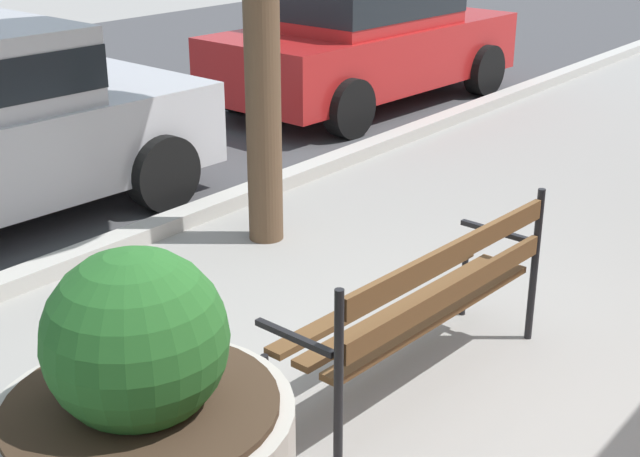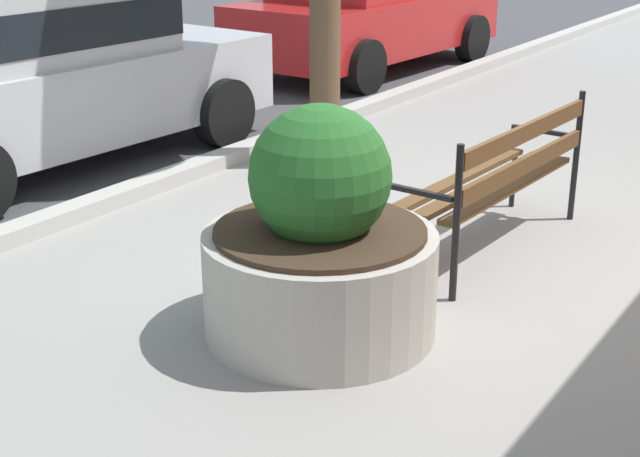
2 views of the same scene
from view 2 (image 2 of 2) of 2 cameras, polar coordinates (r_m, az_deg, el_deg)
ground_plane at (r=6.21m, az=11.81°, el=-1.47°), size 80.00×80.00×0.00m
curb_stone at (r=7.67m, az=-8.51°, el=3.48°), size 60.00×0.20×0.12m
park_bench at (r=6.06m, az=11.26°, el=3.47°), size 1.82×0.62×0.95m
concrete_planter at (r=4.83m, az=0.00°, el=-1.33°), size 1.26×1.26×1.26m
parked_car_silver at (r=8.20m, az=-17.32°, el=9.51°), size 4.18×2.08×1.56m
parked_car_red at (r=12.27m, az=2.92°, el=13.77°), size 4.18×2.08×1.56m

